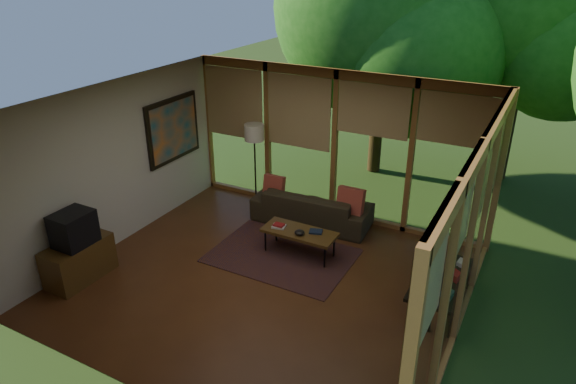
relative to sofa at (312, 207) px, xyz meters
The scene contains 24 objects.
floor 2.03m from the sofa, 84.70° to the right, with size 5.50×5.50×0.00m, color brown.
ceiling 3.12m from the sofa, 84.70° to the right, with size 5.50×5.50×0.00m, color silver.
wall_left 3.42m from the sofa, 142.05° to the right, with size 0.04×5.00×2.70m, color beige.
wall_front 4.62m from the sofa, 87.64° to the right, with size 5.50×0.04×2.70m, color beige.
window_wall_back 1.17m from the sofa, 69.64° to the left, with size 5.50×0.12×2.70m, color #A56B33.
window_wall_right 3.70m from the sofa, 34.27° to the right, with size 0.12×5.00×2.70m, color #A56B33.
tree_nw 4.36m from the sofa, 87.21° to the left, with size 4.51×4.51×5.74m.
rug 1.30m from the sofa, 86.60° to the right, with size 2.23×1.58×0.01m, color brown.
sofa is the anchor object (origin of this frame).
pillow_left 0.80m from the sofa, behind, with size 0.39×0.13×0.39m, color maroon.
pillow_right 0.81m from the sofa, ahead, with size 0.46×0.15×0.46m, color maroon.
ct_book_lower 1.14m from the sofa, 92.66° to the right, with size 0.21×0.16×0.03m, color beige.
ct_book_upper 1.14m from the sofa, 92.66° to the right, with size 0.17×0.13×0.03m, color maroon.
ct_book_side 1.14m from the sofa, 61.21° to the right, with size 0.20×0.15×0.03m, color #162032.
ct_bowl 1.24m from the sofa, 73.54° to the right, with size 0.16×0.16×0.07m, color black.
media_cabinet 3.96m from the sofa, 125.25° to the right, with size 0.50×1.00×0.60m, color brown.
television 3.98m from the sofa, 125.02° to the right, with size 0.45×0.55×0.50m, color black.
console_book_a 3.14m from the sofa, 34.33° to the right, with size 0.23×0.17×0.08m, color #305448.
console_book_b 2.91m from the sofa, 26.97° to the right, with size 0.22×0.16×0.10m, color maroon.
console_book_c 2.75m from the sofa, 19.50° to the right, with size 0.22×0.16×0.06m, color beige.
floor_lamp 1.65m from the sofa, behind, with size 0.36×0.36×1.65m.
coffee_table 1.12m from the sofa, 74.54° to the right, with size 1.20×0.50×0.43m.
side_console 2.93m from the sofa, 27.84° to the right, with size 0.60×1.40×0.46m.
wall_painting 2.88m from the sofa, 166.65° to the right, with size 0.06×1.35×1.15m.
Camera 1 is at (3.33, -5.48, 4.44)m, focal length 32.00 mm.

